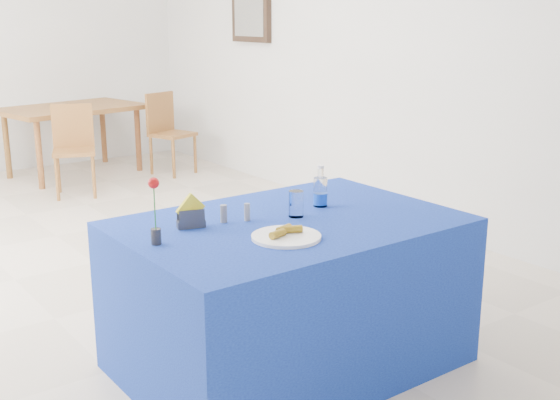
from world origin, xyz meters
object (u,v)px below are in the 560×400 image
(oak_table, at_px, (72,113))
(chair_bg_right, at_px, (167,127))
(plate, at_px, (286,237))
(water_bottle, at_px, (320,193))
(chair_bg_left, at_px, (74,143))
(blue_table, at_px, (289,293))

(oak_table, height_order, chair_bg_right, chair_bg_right)
(plate, distance_m, water_bottle, 0.57)
(plate, relative_size, oak_table, 0.19)
(plate, height_order, oak_table, plate)
(chair_bg_left, bearing_deg, oak_table, 91.44)
(chair_bg_right, bearing_deg, plate, -129.06)
(plate, height_order, blue_table, plate)
(chair_bg_left, bearing_deg, plate, -76.58)
(blue_table, relative_size, chair_bg_left, 1.82)
(blue_table, distance_m, water_bottle, 0.54)
(oak_table, height_order, chair_bg_left, chair_bg_left)
(blue_table, height_order, oak_table, blue_table)
(water_bottle, xyz_separation_m, chair_bg_left, (0.14, 3.93, -0.32))
(plate, distance_m, oak_table, 5.19)
(water_bottle, distance_m, chair_bg_right, 4.45)
(oak_table, xyz_separation_m, chair_bg_right, (0.87, -0.54, -0.16))
(oak_table, relative_size, chair_bg_left, 1.83)
(plate, relative_size, water_bottle, 1.45)
(blue_table, xyz_separation_m, water_bottle, (0.28, 0.11, 0.45))
(plate, height_order, chair_bg_right, chair_bg_right)
(water_bottle, height_order, chair_bg_left, water_bottle)
(plate, xyz_separation_m, oak_table, (0.92, 5.10, -0.09))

